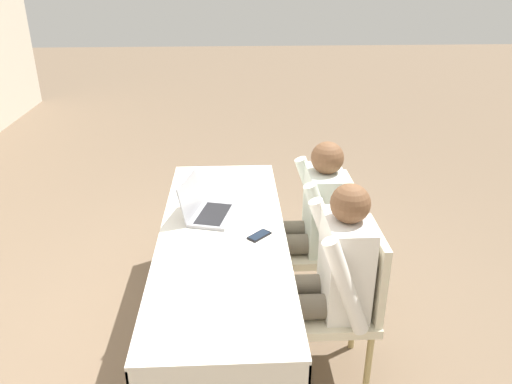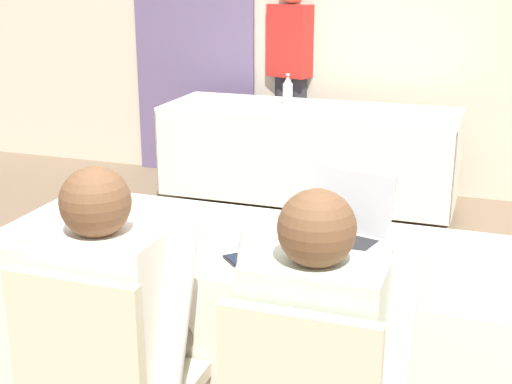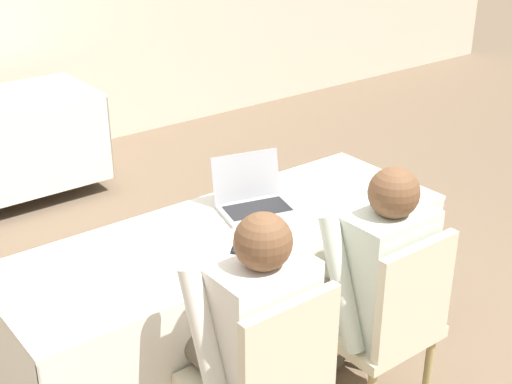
% 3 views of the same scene
% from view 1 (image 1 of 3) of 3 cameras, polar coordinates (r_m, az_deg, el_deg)
% --- Properties ---
extents(ground_plane, '(24.00, 24.00, 0.00)m').
position_cam_1_polar(ground_plane, '(3.26, -3.49, -16.05)').
color(ground_plane, brown).
extents(conference_table_near, '(2.04, 0.71, 0.74)m').
position_cam_1_polar(conference_table_near, '(2.93, -3.77, -7.74)').
color(conference_table_near, white).
rests_on(conference_table_near, ground_plane).
extents(laptop, '(0.39, 0.35, 0.24)m').
position_cam_1_polar(laptop, '(3.01, -5.68, -1.99)').
color(laptop, '#99999E').
rests_on(laptop, conference_table_near).
extents(cell_phone, '(0.15, 0.15, 0.01)m').
position_cam_1_polar(cell_phone, '(2.79, 0.37, -4.99)').
color(cell_phone, black).
rests_on(cell_phone, conference_table_near).
extents(paper_beside_laptop, '(0.32, 0.36, 0.00)m').
position_cam_1_polar(paper_beside_laptop, '(3.35, -2.81, 0.18)').
color(paper_beside_laptop, white).
rests_on(paper_beside_laptop, conference_table_near).
extents(paper_centre_table, '(0.27, 0.33, 0.00)m').
position_cam_1_polar(paper_centre_table, '(3.07, -2.94, -2.25)').
color(paper_centre_table, white).
rests_on(paper_centre_table, conference_table_near).
extents(chair_near_left, '(0.44, 0.44, 0.90)m').
position_cam_1_polar(chair_near_left, '(2.77, 10.35, -11.83)').
color(chair_near_left, tan).
rests_on(chair_near_left, ground_plane).
extents(chair_near_right, '(0.44, 0.44, 0.90)m').
position_cam_1_polar(chair_near_right, '(3.28, 8.03, -5.35)').
color(chair_near_right, tan).
rests_on(chair_near_right, ground_plane).
extents(person_checkered_shirt, '(0.50, 0.52, 1.16)m').
position_cam_1_polar(person_checkered_shirt, '(2.66, 8.41, -9.20)').
color(person_checkered_shirt, '#665B4C').
rests_on(person_checkered_shirt, ground_plane).
extents(person_white_shirt, '(0.50, 0.52, 1.16)m').
position_cam_1_polar(person_white_shirt, '(3.19, 6.38, -2.93)').
color(person_white_shirt, '#665B4C').
rests_on(person_white_shirt, ground_plane).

